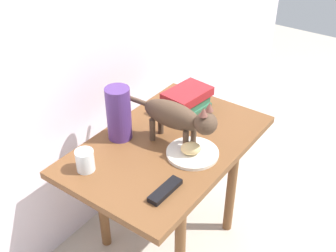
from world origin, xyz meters
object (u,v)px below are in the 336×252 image
Objects in this scene: side_table at (168,157)px; cat at (178,117)px; green_vase at (119,114)px; book_stack at (186,100)px; tv_remote at (165,190)px; plate at (192,153)px; bread_roll at (191,148)px; candle_jar at (85,161)px.

cat is (0.01, -0.04, 0.21)m from side_table.
cat is 0.25m from green_vase.
book_stack reaches higher than tv_remote.
side_table is at bearing 104.90° from cat.
plate is 0.43× the size of cat.
bread_roll is at bearing -113.13° from cat.
side_table is at bearing 85.15° from plate.
tv_remote reaches higher than plate.
cat is 2.08× the size of book_stack.
book_stack is 0.36m from green_vase.
cat is (0.02, 0.09, 0.13)m from plate.
bread_roll is 0.41m from candle_jar.
side_table is 0.21m from cat.
green_vase reaches higher than cat.
bread_roll is (-0.03, -0.13, 0.11)m from side_table.
plate is at bearing 11.27° from tv_remote.
cat is (0.04, 0.09, 0.09)m from bread_roll.
side_table is 10.90× the size of bread_roll.
tv_remote is (0.07, -0.32, -0.03)m from candle_jar.
tv_remote is at bearing -153.79° from book_stack.
green_vase reaches higher than tv_remote.
bread_roll is 0.13m from cat.
green_vase is at bearing 103.46° from plate.
bread_roll is 0.35× the size of book_stack.
green_vase is 0.40m from tv_remote.
book_stack is (0.27, 0.21, 0.01)m from bread_roll.
side_table is 0.37m from candle_jar.
green_vase is (-0.07, 0.31, 0.11)m from plate.
tv_remote is at bearing -169.78° from bread_roll.
side_table is at bearing -162.60° from book_stack.
candle_jar reaches higher than side_table.
bread_roll is at bearing -43.03° from candle_jar.
bread_roll reaches higher than tv_remote.
green_vase is at bearing 66.41° from tv_remote.
green_vase is (-0.06, 0.31, 0.08)m from bread_roll.
plate is 0.34m from green_vase.
bread_roll is 0.34m from book_stack.
candle_jar is at bearing 172.91° from book_stack.
green_vase is at bearing 113.08° from cat.
plate is 1.39× the size of tv_remote.
bread_roll is 0.17× the size of cat.
plate is 0.15m from cat.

